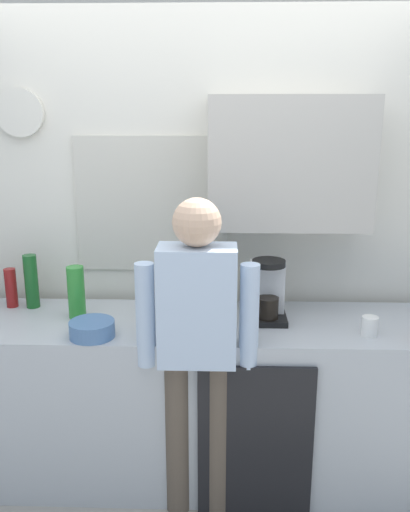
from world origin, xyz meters
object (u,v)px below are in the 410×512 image
cup_white_mug (370,326)px  dish_soap (219,317)px  bottle_green_wine (31,281)px  coffee_maker (267,293)px  bottle_clear_soda (76,292)px  bottle_olive_oil (223,285)px  bottle_red_vinegar (11,288)px  person_at_sink (197,336)px  storage_canister (164,308)px  mixing_bowl (92,329)px

cup_white_mug → dish_soap: bearing=178.5°
bottle_green_wine → dish_soap: bearing=-16.8°
coffee_maker → bottle_clear_soda: bearing=-179.6°
bottle_olive_oil → dish_soap: (-0.02, -0.36, -0.05)m
coffee_maker → bottle_clear_soda: size_ratio=1.18×
bottle_red_vinegar → dish_soap: (1.16, -0.32, -0.03)m
bottle_green_wine → person_at_sink: 1.06m
coffee_maker → person_at_sink: 0.50m
coffee_maker → storage_canister: coffee_maker is taller
mixing_bowl → dish_soap: bearing=7.7°
bottle_red_vinegar → cup_white_mug: bearing=-10.1°
dish_soap → storage_canister: bearing=160.2°
bottle_red_vinegar → mixing_bowl: (0.54, -0.40, -0.07)m
bottle_green_wine → bottle_clear_soda: size_ratio=1.07×
dish_soap → storage_canister: 0.30m
bottle_clear_soda → person_at_sink: bearing=-27.3°
bottle_olive_oil → cup_white_mug: bearing=-28.2°
bottle_clear_soda → storage_canister: (0.47, -0.07, -0.05)m
cup_white_mug → storage_canister: 1.03m
coffee_maker → bottle_red_vinegar: bearing=174.2°
bottle_green_wine → coffee_maker: bearing=-6.2°
bottle_olive_oil → dish_soap: 0.37m
bottle_olive_oil → person_at_sink: size_ratio=0.16×
bottle_red_vinegar → bottle_clear_soda: bottle_clear_soda is taller
cup_white_mug → dish_soap: (-0.73, 0.02, 0.03)m
bottle_green_wine → bottle_olive_oil: bottle_green_wine is taller
bottle_olive_oil → storage_canister: bearing=-139.1°
bottle_clear_soda → person_at_sink: person_at_sink is taller
bottle_olive_oil → dish_soap: size_ratio=1.39×
dish_soap → bottle_green_wine: bearing=163.2°
bottle_red_vinegar → bottle_clear_soda: (0.41, -0.15, 0.03)m
dish_soap → person_at_sink: (-0.10, -0.17, -0.03)m
bottle_olive_oil → storage_canister: size_ratio=1.47×
mixing_bowl → storage_canister: size_ratio=1.29×
bottle_red_vinegar → person_at_sink: 1.17m
bottle_green_wine → storage_canister: (0.76, -0.21, -0.06)m
coffee_maker → mixing_bowl: bearing=-163.4°
bottle_clear_soda → bottle_green_wine: bearing=152.9°
coffee_maker → dish_soap: bearing=-144.9°
coffee_maker → bottle_olive_oil: bearing=140.2°
bottle_olive_oil → storage_canister: (-0.30, -0.26, -0.04)m
bottle_green_wine → storage_canister: 0.79m
bottle_olive_oil → cup_white_mug: 0.82m
storage_canister → bottle_olive_oil: bearing=40.9°
storage_canister → person_at_sink: 0.33m
bottle_red_vinegar → bottle_green_wine: size_ratio=0.73×
bottle_clear_soda → person_at_sink: size_ratio=0.17×
coffee_maker → bottle_clear_soda: coffee_maker is taller
mixing_bowl → dish_soap: (0.62, 0.08, 0.04)m
bottle_red_vinegar → bottle_olive_oil: bottle_olive_oil is taller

